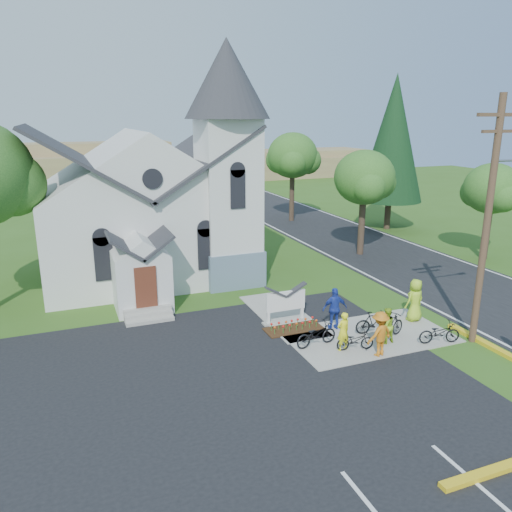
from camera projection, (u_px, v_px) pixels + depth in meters
name	position (u px, v px, depth m)	size (l,w,h in m)	color
ground	(344.00, 347.00, 20.51)	(120.00, 120.00, 0.00)	#355B1A
parking_lot	(190.00, 407.00, 16.24)	(20.00, 16.00, 0.02)	black
road	(355.00, 242.00, 37.46)	(8.00, 90.00, 0.02)	black
sidewalk	(368.00, 336.00, 21.48)	(7.00, 4.00, 0.05)	gray
church	(150.00, 187.00, 28.33)	(12.35, 12.00, 13.00)	silver
church_sign	(286.00, 301.00, 22.67)	(2.20, 0.40, 1.70)	gray
flower_bed	(294.00, 329.00, 22.13)	(2.60, 1.10, 0.07)	#341D0E
utility_pole	(489.00, 215.00, 19.59)	(3.45, 0.28, 10.00)	#4B3525
tree_road_near	(364.00, 178.00, 32.84)	(4.00, 4.00, 7.05)	#34251C
tree_road_mid	(293.00, 156.00, 43.60)	(4.40, 4.40, 7.80)	#34251C
tree_road_far	(492.00, 189.00, 31.88)	(3.60, 3.60, 6.30)	#34251C
conifer	(393.00, 139.00, 39.91)	(5.20, 5.20, 12.40)	#34251C
distant_hills	(159.00, 166.00, 71.54)	(61.00, 10.00, 5.60)	olive
cyclist_0	(343.00, 331.00, 19.92)	(0.59, 0.39, 1.62)	yellow
bike_0	(316.00, 334.00, 20.38)	(0.66, 1.89, 0.99)	black
cyclist_1	(386.00, 325.00, 20.58)	(0.75, 0.58, 1.54)	#97C324
bike_1	(375.00, 322.00, 21.53)	(0.48, 1.70, 1.02)	black
cyclist_2	(335.00, 309.00, 21.88)	(1.12, 0.46, 1.90)	#2038A3
bike_2	(355.00, 340.00, 20.05)	(0.54, 1.54, 0.81)	black
cyclist_3	(380.00, 334.00, 19.46)	(1.17, 0.67, 1.82)	#C66D16
bike_3	(390.00, 326.00, 21.06)	(0.51, 1.79, 1.08)	black
cyclist_4	(415.00, 300.00, 22.78)	(0.97, 0.63, 1.98)	#A7D527
bike_4	(439.00, 333.00, 20.63)	(0.61, 1.75, 0.92)	black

